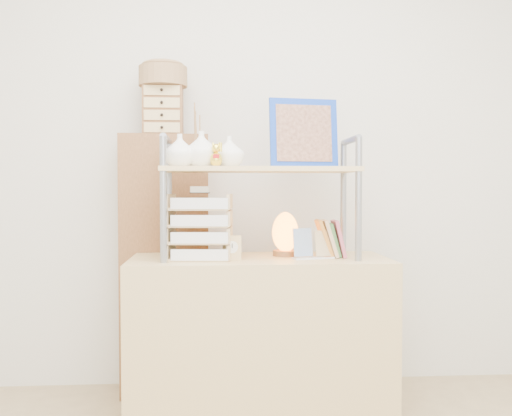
{
  "coord_description": "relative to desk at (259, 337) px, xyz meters",
  "views": [
    {
      "loc": [
        -0.21,
        -1.44,
        1.08
      ],
      "look_at": [
        -0.02,
        1.2,
        0.98
      ],
      "focal_mm": 40.0,
      "sensor_mm": 36.0,
      "label": 1
    }
  ],
  "objects": [
    {
      "name": "cabinet",
      "position": [
        -0.47,
        0.37,
        0.3
      ],
      "size": [
        0.46,
        0.27,
        1.35
      ],
      "primitive_type": "cube",
      "rotation": [
        0.0,
        0.0,
        0.06
      ],
      "color": "brown",
      "rests_on": "ground"
    },
    {
      "name": "drawer_chest",
      "position": [
        -0.47,
        0.35,
        1.1
      ],
      "size": [
        0.2,
        0.16,
        0.25
      ],
      "color": "brown",
      "rests_on": "cabinet"
    },
    {
      "name": "desk_clock",
      "position": [
        -0.13,
        -0.07,
        0.43
      ],
      "size": [
        0.08,
        0.06,
        0.11
      ],
      "color": "tan",
      "rests_on": "desk"
    },
    {
      "name": "desk",
      "position": [
        0.0,
        0.0,
        0.0
      ],
      "size": [
        1.2,
        0.5,
        0.75
      ],
      "primitive_type": "cube",
      "color": "tan",
      "rests_on": "ground"
    },
    {
      "name": "letter_tray",
      "position": [
        -0.28,
        -0.03,
        0.51
      ],
      "size": [
        0.29,
        0.28,
        0.33
      ],
      "color": "tan",
      "rests_on": "desk"
    },
    {
      "name": "salt_lamp",
      "position": [
        0.13,
        0.07,
        0.48
      ],
      "size": [
        0.14,
        0.13,
        0.21
      ],
      "color": "brown",
      "rests_on": "desk"
    },
    {
      "name": "hutch",
      "position": [
        -0.08,
        0.01,
        0.82
      ],
      "size": [
        0.9,
        0.34,
        0.76
      ],
      "color": "gray",
      "rests_on": "desk"
    },
    {
      "name": "woven_basket",
      "position": [
        -0.47,
        0.35,
        1.28
      ],
      "size": [
        0.25,
        0.25,
        0.1
      ],
      "primitive_type": "cylinder",
      "color": "brown",
      "rests_on": "drawer_chest"
    },
    {
      "name": "postcard_stand",
      "position": [
        0.24,
        -0.05,
        0.42
      ],
      "size": [
        0.2,
        0.1,
        0.14
      ],
      "color": "white",
      "rests_on": "desk"
    }
  ]
}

